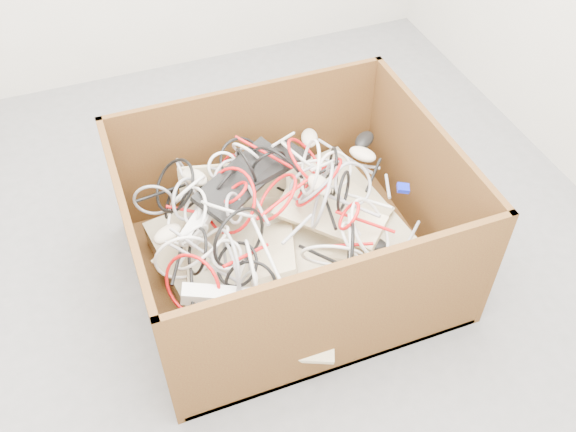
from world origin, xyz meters
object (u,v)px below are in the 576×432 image
object	(u,v)px
power_strip_right	(229,297)
cardboard_box	(286,247)
vga_plug	(403,188)
power_strip_left	(208,209)

from	to	relation	value
power_strip_right	cardboard_box	bearing A→B (deg)	61.42
cardboard_box	vga_plug	bearing A→B (deg)	-5.71
power_strip_right	power_strip_left	bearing A→B (deg)	102.27
power_strip_left	vga_plug	size ratio (longest dim) A/B	6.91
power_strip_right	vga_plug	xyz separation A→B (m)	(0.77, 0.24, 0.02)
cardboard_box	power_strip_left	size ratio (longest dim) A/B	3.77
power_strip_left	power_strip_right	distance (m)	0.38
power_strip_left	vga_plug	xyz separation A→B (m)	(0.73, -0.14, -0.02)
cardboard_box	power_strip_left	xyz separation A→B (m)	(-0.27, 0.09, 0.22)
power_strip_right	vga_plug	bearing A→B (deg)	35.91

